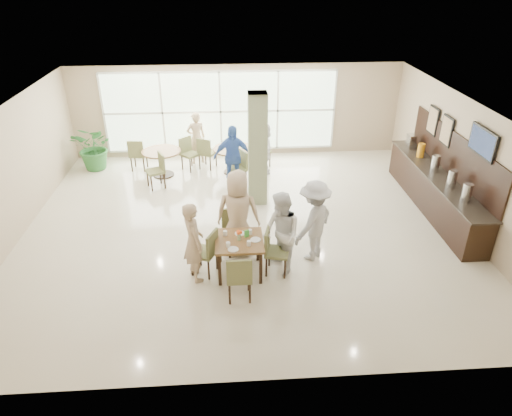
{
  "coord_description": "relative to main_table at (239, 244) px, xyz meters",
  "views": [
    {
      "loc": [
        -0.34,
        -9.17,
        5.43
      ],
      "look_at": [
        0.2,
        -1.2,
        1.1
      ],
      "focal_mm": 32.0,
      "sensor_mm": 36.0,
      "label": 1
    }
  ],
  "objects": [
    {
      "name": "chairs_main_table",
      "position": [
        -0.01,
        -0.01,
        -0.18
      ],
      "size": [
        1.99,
        2.01,
        0.95
      ],
      "color": "brown",
      "rests_on": "ground"
    },
    {
      "name": "framed_art_b",
      "position": [
        5.11,
        3.61,
        1.2
      ],
      "size": [
        0.05,
        0.55,
        0.7
      ],
      "color": "black",
      "rests_on": "ground"
    },
    {
      "name": "teen_far",
      "position": [
        0.01,
        0.73,
        0.27
      ],
      "size": [
        0.97,
        0.63,
        1.85
      ],
      "primitive_type": "imported",
      "rotation": [
        0.0,
        0.0,
        2.99
      ],
      "color": "tan",
      "rests_on": "ground"
    },
    {
      "name": "teen_left",
      "position": [
        -0.86,
        -0.12,
        0.16
      ],
      "size": [
        0.59,
        0.7,
        1.63
      ],
      "primitive_type": "imported",
      "rotation": [
        0.0,
        0.0,
        1.98
      ],
      "color": "tan",
      "rests_on": "ground"
    },
    {
      "name": "room_shell",
      "position": [
        0.16,
        1.81,
        1.05
      ],
      "size": [
        10.0,
        10.0,
        10.0
      ],
      "color": "white",
      "rests_on": "ground"
    },
    {
      "name": "chairs_table_left",
      "position": [
        -2.04,
        4.82,
        -0.18
      ],
      "size": [
        2.08,
        1.82,
        0.95
      ],
      "color": "brown",
      "rests_on": "ground"
    },
    {
      "name": "round_table_left",
      "position": [
        -2.02,
        4.81,
        -0.08
      ],
      "size": [
        1.1,
        1.1,
        0.75
      ],
      "color": "brown",
      "rests_on": "ground"
    },
    {
      "name": "adult_b",
      "position": [
        0.87,
        4.84,
        0.09
      ],
      "size": [
        0.91,
        1.48,
        1.48
      ],
      "primitive_type": "imported",
      "rotation": [
        0.0,
        0.0,
        -1.33
      ],
      "color": "white",
      "rests_on": "ground"
    },
    {
      "name": "teen_right",
      "position": [
        0.8,
        -0.01,
        0.2
      ],
      "size": [
        0.9,
        1.0,
        1.7
      ],
      "primitive_type": "imported",
      "rotation": [
        0.0,
        0.0,
        -1.19
      ],
      "color": "white",
      "rests_on": "ground"
    },
    {
      "name": "chairs_table_right",
      "position": [
        0.06,
        4.86,
        -0.18
      ],
      "size": [
        2.21,
        1.85,
        0.95
      ],
      "color": "brown",
      "rests_on": "ground"
    },
    {
      "name": "teen_standing",
      "position": [
        1.51,
        0.43,
        0.21
      ],
      "size": [
        1.23,
        1.25,
        1.73
      ],
      "primitive_type": "imported",
      "rotation": [
        0.0,
        0.0,
        -2.32
      ],
      "color": "#AEAEB0",
      "rests_on": "ground"
    },
    {
      "name": "framed_art_a",
      "position": [
        5.11,
        2.81,
        1.2
      ],
      "size": [
        0.05,
        0.55,
        0.7
      ],
      "color": "black",
      "rests_on": "ground"
    },
    {
      "name": "potted_plant",
      "position": [
        -4.0,
        5.41,
        0.02
      ],
      "size": [
        1.58,
        1.58,
        1.34
      ],
      "primitive_type": "imported",
      "rotation": [
        0.0,
        0.0,
        -0.39
      ],
      "color": "#2D7031",
      "rests_on": "ground"
    },
    {
      "name": "window_bank",
      "position": [
        -0.34,
        6.27,
        0.75
      ],
      "size": [
        7.0,
        0.04,
        7.0
      ],
      "color": "silver",
      "rests_on": "ground"
    },
    {
      "name": "column",
      "position": [
        0.56,
        3.01,
        0.75
      ],
      "size": [
        0.45,
        0.45,
        2.8
      ],
      "primitive_type": "cube",
      "color": "#7B8059",
      "rests_on": "ground"
    },
    {
      "name": "adult_standing",
      "position": [
        -1.08,
        5.68,
        0.14
      ],
      "size": [
        0.66,
        0.53,
        1.58
      ],
      "primitive_type": "imported",
      "rotation": [
        0.0,
        0.0,
        3.44
      ],
      "color": "tan",
      "rests_on": "ground"
    },
    {
      "name": "tabletop_clutter",
      "position": [
        0.02,
        -0.02,
        0.16
      ],
      "size": [
        0.72,
        0.75,
        0.21
      ],
      "color": "white",
      "rests_on": "main_table"
    },
    {
      "name": "wall_tv",
      "position": [
        5.1,
        1.21,
        1.5
      ],
      "size": [
        0.06,
        1.0,
        0.58
      ],
      "color": "black",
      "rests_on": "ground"
    },
    {
      "name": "adult_a",
      "position": [
        -0.04,
        3.92,
        0.21
      ],
      "size": [
        1.1,
        0.75,
        1.73
      ],
      "primitive_type": "imported",
      "rotation": [
        0.0,
        0.0,
        0.18
      ],
      "color": "#3D65B9",
      "rests_on": "ground"
    },
    {
      "name": "round_table_right",
      "position": [
        0.01,
        4.87,
        -0.07
      ],
      "size": [
        1.16,
        1.16,
        0.75
      ],
      "color": "brown",
      "rests_on": "ground"
    },
    {
      "name": "buffet_counter",
      "position": [
        4.86,
        2.32,
        -0.1
      ],
      "size": [
        0.64,
        4.7,
        1.95
      ],
      "color": "black",
      "rests_on": "ground"
    },
    {
      "name": "main_table",
      "position": [
        0.0,
        0.0,
        0.0
      ],
      "size": [
        0.92,
        0.92,
        0.75
      ],
      "color": "brown",
      "rests_on": "ground"
    },
    {
      "name": "ground",
      "position": [
        0.16,
        1.81,
        -0.65
      ],
      "size": [
        10.0,
        10.0,
        0.0
      ],
      "primitive_type": "plane",
      "color": "beige",
      "rests_on": "ground"
    }
  ]
}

